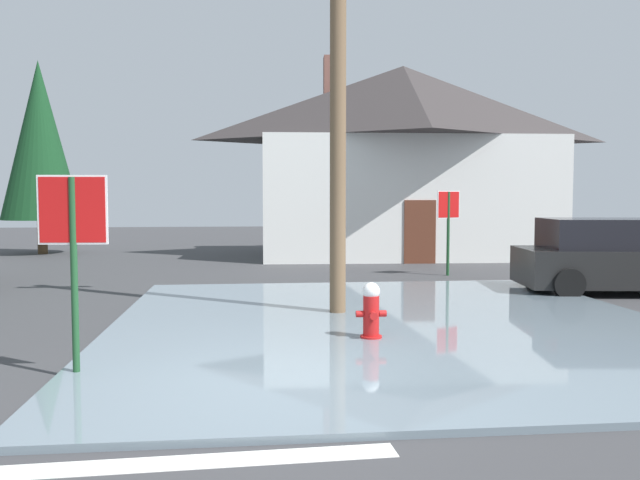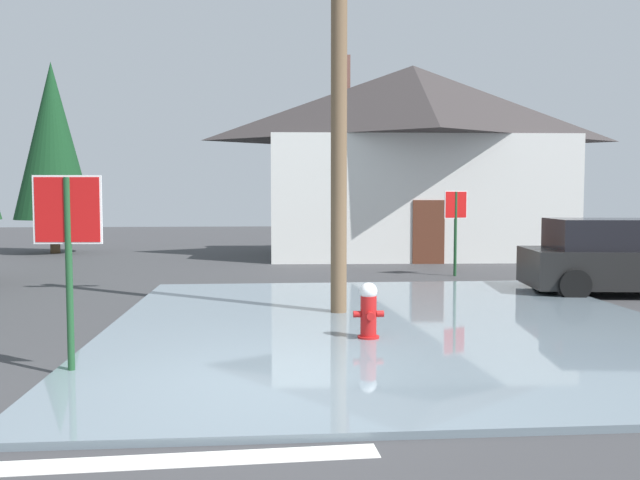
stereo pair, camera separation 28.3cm
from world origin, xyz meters
name	(u,v)px [view 2 (the right image)]	position (x,y,z in m)	size (l,w,h in m)	color
ground_plane	(281,390)	(0.00, 0.00, -0.05)	(80.00, 80.00, 0.10)	#38383A
flood_puddle	(392,324)	(1.87, 3.20, 0.04)	(8.98, 9.83, 0.08)	slate
lane_stop_bar	(163,461)	(-0.97, -2.01, 0.00)	(3.45, 0.30, 0.01)	silver
stop_sign_near	(68,233)	(-2.42, 0.57, 1.68)	(0.79, 0.08, 2.34)	#1E4C28
fire_hydrant	(369,313)	(1.30, 2.02, 0.43)	(0.44, 0.38, 0.87)	red
utility_pole	(339,38)	(1.10, 4.16, 4.80)	(1.60, 0.28, 9.24)	brown
stop_sign_far	(456,215)	(4.82, 9.77, 1.61)	(0.68, 0.29, 2.26)	#1E4C28
house	(412,158)	(5.03, 15.99, 3.50)	(10.92, 7.00, 7.28)	silver
parked_car	(625,258)	(7.52, 6.28, 0.77)	(4.52, 2.55, 1.62)	black
pine_tree_tall_left	(53,141)	(-8.04, 17.90, 4.15)	(2.82, 2.82, 7.06)	#4C3823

